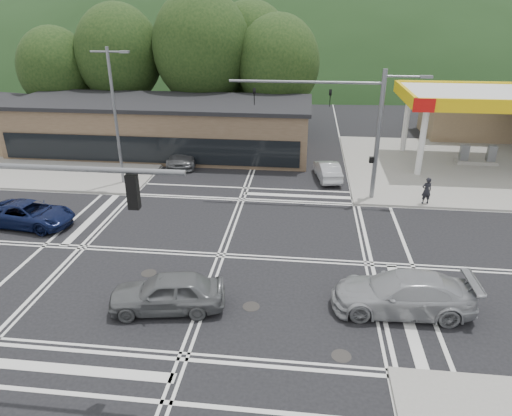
# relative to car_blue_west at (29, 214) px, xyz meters

# --- Properties ---
(ground) EXTENTS (120.00, 120.00, 0.00)m
(ground) POSITION_rel_car_blue_west_xyz_m (11.19, -2.14, -0.69)
(ground) COLOR black
(ground) RESTS_ON ground
(sidewalk_ne) EXTENTS (16.00, 16.00, 0.15)m
(sidewalk_ne) POSITION_rel_car_blue_west_xyz_m (26.19, 12.86, -0.61)
(sidewalk_ne) COLOR gray
(sidewalk_ne) RESTS_ON ground
(sidewalk_nw) EXTENTS (16.00, 16.00, 0.15)m
(sidewalk_nw) POSITION_rel_car_blue_west_xyz_m (-3.81, 12.86, -0.61)
(sidewalk_nw) COLOR gray
(sidewalk_nw) RESTS_ON ground
(gas_station_canopy) EXTENTS (12.32, 8.34, 5.75)m
(gas_station_canopy) POSITION_rel_car_blue_west_xyz_m (28.18, 13.85, 4.35)
(gas_station_canopy) COLOR silver
(gas_station_canopy) RESTS_ON ground
(convenience_store) EXTENTS (10.00, 6.00, 3.80)m
(convenience_store) POSITION_rel_car_blue_west_xyz_m (31.19, 22.86, 1.21)
(convenience_store) COLOR #846B4F
(convenience_store) RESTS_ON ground
(commercial_row) EXTENTS (24.00, 8.00, 4.00)m
(commercial_row) POSITION_rel_car_blue_west_xyz_m (3.19, 14.86, 1.31)
(commercial_row) COLOR brown
(commercial_row) RESTS_ON ground
(hill_north) EXTENTS (252.00, 126.00, 140.00)m
(hill_north) POSITION_rel_car_blue_west_xyz_m (11.19, 87.86, -0.69)
(hill_north) COLOR #1E3819
(hill_north) RESTS_ON ground
(tree_n_a) EXTENTS (8.00, 8.00, 11.75)m
(tree_n_a) POSITION_rel_car_blue_west_xyz_m (-2.81, 21.86, 6.45)
(tree_n_a) COLOR #382619
(tree_n_a) RESTS_ON ground
(tree_n_b) EXTENTS (9.00, 9.00, 12.98)m
(tree_n_b) POSITION_rel_car_blue_west_xyz_m (5.19, 21.86, 7.10)
(tree_n_b) COLOR #382619
(tree_n_b) RESTS_ON ground
(tree_n_c) EXTENTS (7.60, 7.60, 10.87)m
(tree_n_c) POSITION_rel_car_blue_west_xyz_m (12.19, 21.86, 5.80)
(tree_n_c) COLOR #382619
(tree_n_c) RESTS_ON ground
(tree_n_d) EXTENTS (6.80, 6.80, 9.76)m
(tree_n_d) POSITION_rel_car_blue_west_xyz_m (-8.81, 20.86, 5.15)
(tree_n_d) COLOR #382619
(tree_n_d) RESTS_ON ground
(tree_n_e) EXTENTS (8.40, 8.40, 11.98)m
(tree_n_e) POSITION_rel_car_blue_west_xyz_m (9.19, 25.86, 6.45)
(tree_n_e) COLOR #382619
(tree_n_e) RESTS_ON ground
(streetlight_nw) EXTENTS (2.50, 0.25, 9.00)m
(streetlight_nw) POSITION_rel_car_blue_west_xyz_m (2.75, 6.86, 4.36)
(streetlight_nw) COLOR slate
(streetlight_nw) RESTS_ON ground
(signal_mast_ne) EXTENTS (11.65, 0.30, 8.00)m
(signal_mast_ne) POSITION_rel_car_blue_west_xyz_m (18.13, 6.06, 4.38)
(signal_mast_ne) COLOR slate
(signal_mast_ne) RESTS_ON ground
(car_blue_west) EXTENTS (5.19, 2.82, 1.38)m
(car_blue_west) POSITION_rel_car_blue_west_xyz_m (0.00, 0.00, 0.00)
(car_blue_west) COLOR #0D1539
(car_blue_west) RESTS_ON ground
(car_grey_center) EXTENTS (4.82, 2.56, 1.56)m
(car_grey_center) POSITION_rel_car_blue_west_xyz_m (9.87, -6.64, 0.09)
(car_grey_center) COLOR #5D6062
(car_grey_center) RESTS_ON ground
(car_silver_east) EXTENTS (5.62, 2.41, 1.62)m
(car_silver_east) POSITION_rel_car_blue_west_xyz_m (19.19, -5.67, 0.12)
(car_silver_east) COLOR #999CA0
(car_silver_east) RESTS_ON ground
(car_queue_a) EXTENTS (2.03, 4.15, 1.31)m
(car_queue_a) POSITION_rel_car_blue_west_xyz_m (16.69, 9.45, -0.04)
(car_queue_a) COLOR #A7A9AE
(car_queue_a) RESTS_ON ground
(car_queue_b) EXTENTS (1.93, 4.36, 1.46)m
(car_queue_b) POSITION_rel_car_blue_west_xyz_m (12.19, 13.33, 0.04)
(car_queue_b) COLOR silver
(car_queue_b) RESTS_ON ground
(car_northbound) EXTENTS (2.62, 5.36, 1.50)m
(car_northbound) POSITION_rel_car_blue_west_xyz_m (5.69, 11.81, 0.06)
(car_northbound) COLOR #545759
(car_northbound) RESTS_ON ground
(pedestrian) EXTENTS (0.69, 0.53, 1.68)m
(pedestrian) POSITION_rel_car_blue_west_xyz_m (22.52, 5.36, 0.30)
(pedestrian) COLOR black
(pedestrian) RESTS_ON sidewalk_ne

